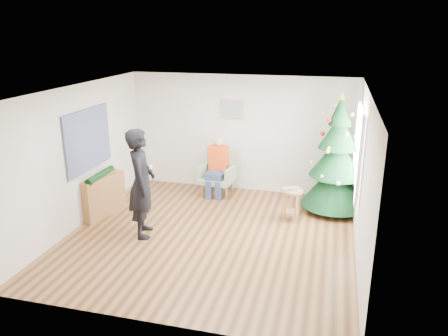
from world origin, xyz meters
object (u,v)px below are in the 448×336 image
(christmas_tree, at_px, (337,159))
(console, at_px, (102,195))
(standing_man, at_px, (141,183))
(armchair, at_px, (218,178))
(stool, at_px, (291,205))

(christmas_tree, relative_size, console, 2.41)
(standing_man, xyz_separation_m, console, (-1.16, 0.61, -0.58))
(standing_man, relative_size, console, 1.95)
(christmas_tree, bearing_deg, armchair, 172.86)
(christmas_tree, relative_size, stool, 3.82)
(standing_man, height_order, console, standing_man)
(console, bearing_deg, stool, 25.00)
(stool, bearing_deg, standing_man, -153.49)
(christmas_tree, height_order, stool, christmas_tree)
(stool, xyz_separation_m, armchair, (-1.73, 1.04, 0.04))
(christmas_tree, xyz_separation_m, stool, (-0.79, -0.73, -0.76))
(stool, relative_size, standing_man, 0.32)
(armchair, xyz_separation_m, standing_man, (-0.76, -2.29, 0.61))
(armchair, bearing_deg, christmas_tree, -0.50)
(christmas_tree, height_order, console, christmas_tree)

